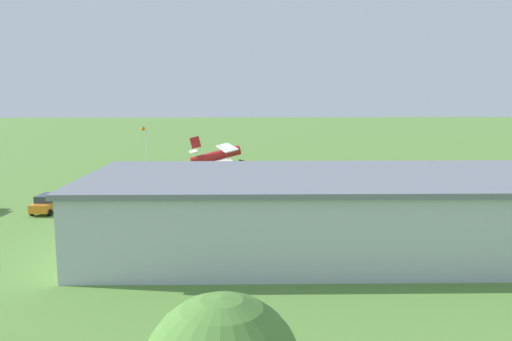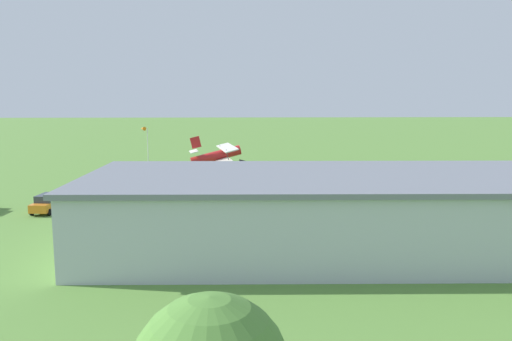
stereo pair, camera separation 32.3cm
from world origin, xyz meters
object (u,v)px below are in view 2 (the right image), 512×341
windsock (144,131)px  person_near_hangar_door (140,192)px  truck_delivery_white (497,185)px  person_watching_takeoff (147,203)px  hangar (360,211)px  biplane (218,155)px  car_yellow (127,199)px  car_orange (48,203)px

windsock → person_near_hangar_door: bearing=99.2°
truck_delivery_white → person_watching_takeoff: (36.36, 4.22, -0.70)m
truck_delivery_white → person_watching_takeoff: size_ratio=3.61×
hangar → biplane: (11.16, -24.24, 1.29)m
car_yellow → person_near_hangar_door: 3.96m
person_watching_takeoff → windsock: windsock is taller
car_yellow → truck_delivery_white: bearing=-176.9°
car_orange → truck_delivery_white: truck_delivery_white is taller
hangar → windsock: windsock is taller
biplane → car_yellow: size_ratio=1.99×
hangar → person_near_hangar_door: bearing=-43.3°
hangar → truck_delivery_white: 25.06m
biplane → car_yellow: (8.79, 9.81, -3.22)m
person_near_hangar_door → person_watching_takeoff: bearing=107.3°
hangar → windsock: (23.76, -44.79, 2.74)m
hangar → car_orange: hangar is taller
car_yellow → truck_delivery_white: (-38.74, -2.12, 0.78)m
car_orange → truck_delivery_white: bearing=-175.0°
biplane → car_orange: 20.01m
person_near_hangar_door → car_yellow: bearing=82.8°
car_yellow → person_watching_takeoff: person_watching_takeoff is taller
truck_delivery_white → windsock: 51.21m
car_yellow → biplane: bearing=-131.9°
car_orange → person_watching_takeoff: person_watching_takeoff is taller
truck_delivery_white → windsock: bearing=-33.6°
person_watching_takeoff → hangar: bearing=145.0°
car_yellow → truck_delivery_white: truck_delivery_white is taller
person_near_hangar_door → truck_delivery_white: bearing=177.3°
car_orange → windsock: windsock is taller
car_yellow → person_near_hangar_door: size_ratio=2.48×
hangar → person_watching_takeoff: bearing=-35.0°
person_near_hangar_door → windsock: bearing=-80.8°
person_watching_takeoff → truck_delivery_white: bearing=-173.4°
hangar → car_yellow: size_ratio=9.66×
person_near_hangar_door → biplane: bearing=-144.7°
hangar → car_orange: size_ratio=8.90×
person_watching_takeoff → windsock: (6.18, -32.46, 4.59)m
hangar → person_watching_takeoff: 21.55m
car_orange → biplane: bearing=-143.7°
car_orange → person_watching_takeoff: 9.52m
hangar → car_yellow: (19.95, -14.42, -1.93)m
person_near_hangar_door → windsock: size_ratio=0.27×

